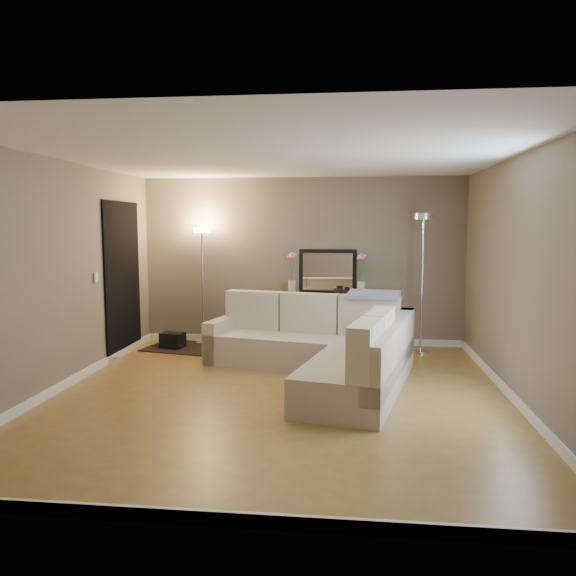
# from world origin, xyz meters

# --- Properties ---
(floor) EXTENTS (5.00, 5.50, 0.01)m
(floor) POSITION_xyz_m (0.00, 0.00, -0.01)
(floor) COLOR olive
(floor) RESTS_ON ground
(ceiling) EXTENTS (5.00, 5.50, 0.01)m
(ceiling) POSITION_xyz_m (0.00, 0.00, 2.60)
(ceiling) COLOR white
(ceiling) RESTS_ON ground
(wall_back) EXTENTS (5.00, 0.02, 2.60)m
(wall_back) POSITION_xyz_m (0.00, 2.76, 1.30)
(wall_back) COLOR #786C5C
(wall_back) RESTS_ON ground
(wall_front) EXTENTS (5.00, 0.02, 2.60)m
(wall_front) POSITION_xyz_m (0.00, -2.76, 1.30)
(wall_front) COLOR #786C5C
(wall_front) RESTS_ON ground
(wall_left) EXTENTS (0.02, 5.50, 2.60)m
(wall_left) POSITION_xyz_m (-2.51, 0.00, 1.30)
(wall_left) COLOR #786C5C
(wall_left) RESTS_ON ground
(wall_right) EXTENTS (0.02, 5.50, 2.60)m
(wall_right) POSITION_xyz_m (2.51, 0.00, 1.30)
(wall_right) COLOR #786C5C
(wall_right) RESTS_ON ground
(baseboard_back) EXTENTS (5.00, 0.03, 0.10)m
(baseboard_back) POSITION_xyz_m (0.00, 2.73, 0.05)
(baseboard_back) COLOR white
(baseboard_back) RESTS_ON ground
(baseboard_front) EXTENTS (5.00, 0.03, 0.10)m
(baseboard_front) POSITION_xyz_m (0.00, -2.73, 0.05)
(baseboard_front) COLOR white
(baseboard_front) RESTS_ON ground
(baseboard_left) EXTENTS (0.03, 5.50, 0.10)m
(baseboard_left) POSITION_xyz_m (-2.48, 0.00, 0.05)
(baseboard_left) COLOR white
(baseboard_left) RESTS_ON ground
(baseboard_right) EXTENTS (0.03, 5.50, 0.10)m
(baseboard_right) POSITION_xyz_m (2.48, 0.00, 0.05)
(baseboard_right) COLOR white
(baseboard_right) RESTS_ON ground
(doorway) EXTENTS (0.02, 1.20, 2.20)m
(doorway) POSITION_xyz_m (-2.48, 1.70, 1.10)
(doorway) COLOR black
(doorway) RESTS_ON ground
(switch_plate) EXTENTS (0.02, 0.08, 0.12)m
(switch_plate) POSITION_xyz_m (-2.48, 0.85, 1.20)
(switch_plate) COLOR white
(switch_plate) RESTS_ON ground
(sectional_sofa) EXTENTS (2.81, 3.09, 0.94)m
(sectional_sofa) POSITION_xyz_m (0.46, 0.87, 0.35)
(sectional_sofa) COLOR #BDAC99
(sectional_sofa) RESTS_ON floor
(throw_blanket) EXTENTS (0.73, 0.50, 0.09)m
(throw_blanket) POSITION_xyz_m (1.06, 1.40, 0.96)
(throw_blanket) COLOR gray
(throw_blanket) RESTS_ON sectional_sofa
(console_table) EXTENTS (1.28, 0.44, 0.78)m
(console_table) POSITION_xyz_m (0.31, 2.56, 0.44)
(console_table) COLOR black
(console_table) RESTS_ON floor
(leaning_mirror) EXTENTS (0.89, 0.12, 0.70)m
(leaning_mirror) POSITION_xyz_m (0.41, 2.72, 1.14)
(leaning_mirror) COLOR black
(leaning_mirror) RESTS_ON console_table
(table_decor) EXTENTS (0.54, 0.13, 0.13)m
(table_decor) POSITION_xyz_m (0.39, 2.52, 0.82)
(table_decor) COLOR gold
(table_decor) RESTS_ON console_table
(flower_vase_left) EXTENTS (0.15, 0.13, 0.66)m
(flower_vase_left) POSITION_xyz_m (-0.14, 2.60, 1.07)
(flower_vase_left) COLOR silver
(flower_vase_left) RESTS_ON console_table
(flower_vase_right) EXTENTS (0.15, 0.13, 0.66)m
(flower_vase_right) POSITION_xyz_m (0.92, 2.51, 1.07)
(flower_vase_right) COLOR silver
(flower_vase_right) RESTS_ON console_table
(floor_lamp_lit) EXTENTS (0.31, 0.31, 1.82)m
(floor_lamp_lit) POSITION_xyz_m (-1.53, 2.52, 1.29)
(floor_lamp_lit) COLOR silver
(floor_lamp_lit) RESTS_ON floor
(floor_lamp_unlit) EXTENTS (0.34, 0.34, 2.03)m
(floor_lamp_unlit) POSITION_xyz_m (1.79, 2.28, 1.44)
(floor_lamp_unlit) COLOR silver
(floor_lamp_unlit) RESTS_ON floor
(charcoal_rug) EXTENTS (1.35, 1.12, 0.02)m
(charcoal_rug) POSITION_xyz_m (-1.70, 2.20, 0.01)
(charcoal_rug) COLOR black
(charcoal_rug) RESTS_ON floor
(black_bag) EXTENTS (0.38, 0.30, 0.22)m
(black_bag) POSITION_xyz_m (-1.91, 2.15, 0.13)
(black_bag) COLOR black
(black_bag) RESTS_ON charcoal_rug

